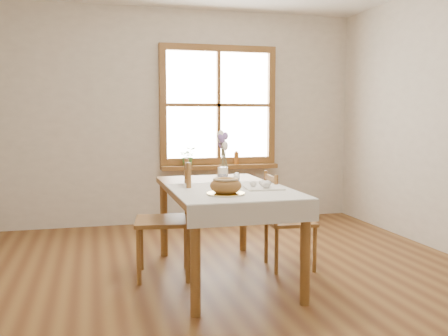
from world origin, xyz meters
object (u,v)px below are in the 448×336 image
at_px(chair_right, 290,220).
at_px(flower_vase, 223,174).
at_px(dining_table, 224,197).
at_px(bread_plate, 226,194).
at_px(chair_left, 163,219).

distance_m(chair_right, flower_vase, 0.72).
height_order(dining_table, chair_right, chair_right).
bearing_deg(dining_table, flower_vase, 76.64).
height_order(dining_table, flower_vase, flower_vase).
xyz_separation_m(chair_right, bread_plate, (-0.73, -0.57, 0.35)).
distance_m(chair_left, bread_plate, 0.77).
bearing_deg(chair_left, dining_table, 82.10).
height_order(chair_left, chair_right, chair_left).
height_order(bread_plate, flower_vase, flower_vase).
relative_size(dining_table, bread_plate, 6.07).
relative_size(chair_right, flower_vase, 8.07).
distance_m(dining_table, flower_vase, 0.46).
bearing_deg(chair_left, flower_vase, 124.68).
bearing_deg(flower_vase, bread_plate, -103.34).
bearing_deg(bread_plate, chair_left, 120.72).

